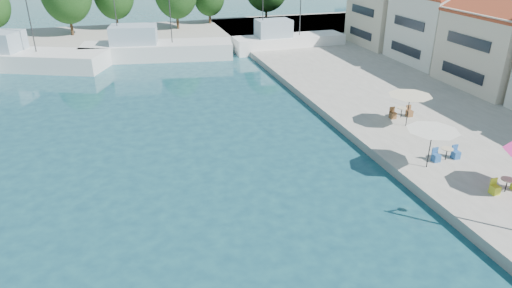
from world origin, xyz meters
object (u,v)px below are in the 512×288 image
object	(u,v)px
trawler_04	(286,42)
trawler_02	(18,58)
trawler_03	(154,49)
umbrella_white	(432,134)
umbrella_cream	(410,99)

from	to	relation	value
trawler_04	trawler_02	bearing A→B (deg)	177.58
trawler_03	trawler_02	bearing A→B (deg)	-171.41
trawler_03	trawler_04	xyz separation A→B (m)	(15.86, -0.61, 0.00)
trawler_02	umbrella_white	size ratio (longest dim) A/B	6.11
trawler_04	trawler_03	bearing A→B (deg)	176.72
umbrella_white	umbrella_cream	xyz separation A→B (m)	(2.50, 5.87, -0.06)
trawler_02	trawler_04	world-z (taller)	same
umbrella_cream	trawler_03	bearing A→B (deg)	118.91
umbrella_white	umbrella_cream	size ratio (longest dim) A/B	0.98
umbrella_white	trawler_04	bearing A→B (deg)	84.24
trawler_02	umbrella_white	distance (m)	42.75
trawler_04	umbrella_white	world-z (taller)	trawler_04
umbrella_white	umbrella_cream	distance (m)	6.38
umbrella_cream	trawler_04	bearing A→B (deg)	88.31
trawler_03	umbrella_cream	world-z (taller)	trawler_03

